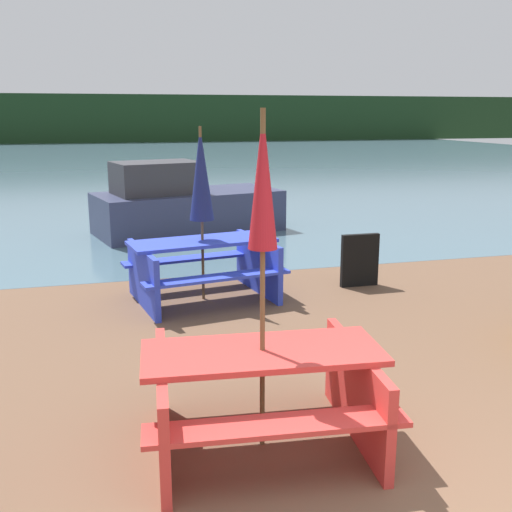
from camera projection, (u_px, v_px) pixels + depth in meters
water at (133, 159)px, 32.68m from camera, size 60.00×50.00×0.00m
far_treeline at (118, 118)px, 51.03m from camera, size 80.00×1.60×4.00m
picnic_table_red at (262, 387)px, 4.35m from camera, size 1.83×1.53×0.75m
picnic_table_blue at (203, 264)px, 7.82m from camera, size 2.08×1.67×0.80m
umbrella_navy at (201, 175)px, 7.55m from camera, size 0.31×0.31×2.24m
umbrella_crimson at (263, 188)px, 4.01m from camera, size 0.20×0.20×2.43m
boat at (183, 206)px, 12.25m from camera, size 3.99×2.48×1.47m
signboard at (360, 260)px, 8.45m from camera, size 0.55×0.08×0.75m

